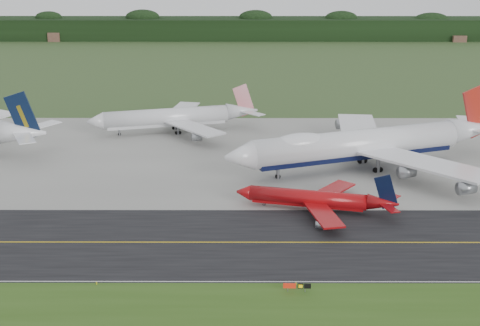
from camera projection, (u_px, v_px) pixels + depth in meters
name	position (u px, v px, depth m)	size (l,w,h in m)	color
ground	(282.00, 234.00, 130.87)	(600.00, 600.00, 0.00)	#385025
taxiway	(284.00, 242.00, 127.07)	(400.00, 32.00, 0.02)	black
apron	(271.00, 155.00, 179.26)	(400.00, 78.00, 0.01)	gray
taxiway_centreline	(284.00, 242.00, 127.06)	(400.00, 0.40, 0.00)	gold
taxiway_edge_line	(289.00, 282.00, 112.35)	(400.00, 0.25, 0.00)	silver
horizon_treeline	(255.00, 30.00, 388.90)	(700.00, 25.00, 12.00)	black
jet_ba_747	(366.00, 143.00, 166.46)	(74.10, 59.67, 19.23)	white
jet_red_737	(317.00, 199.00, 141.33)	(34.31, 27.47, 9.35)	#970B0E
jet_star_tail	(175.00, 117.00, 199.35)	(50.87, 41.70, 13.57)	silver
taxiway_sign	(297.00, 286.00, 108.82)	(4.52, 0.33, 1.51)	slate
edge_marker_left	(97.00, 283.00, 111.41)	(0.16, 0.16, 0.50)	yellow
edge_marker_center	(296.00, 283.00, 111.33)	(0.16, 0.16, 0.50)	yellow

